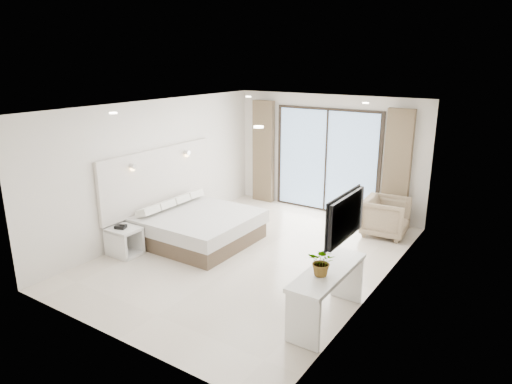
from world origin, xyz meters
TOP-DOWN VIEW (x-y plane):
  - ground at (0.00, 0.00)m, footprint 6.20×6.20m
  - room_shell at (-0.20, 0.73)m, footprint 4.62×6.22m
  - bed at (-1.28, -0.01)m, footprint 2.05×1.95m
  - nightstand at (-1.98, -1.24)m, footprint 0.57×0.47m
  - phone at (-2.00, -1.28)m, footprint 0.22×0.20m
  - console_desk at (2.04, -1.23)m, footprint 0.49×1.56m
  - plant at (2.04, -1.43)m, footprint 0.41×0.44m
  - armchair at (1.69, 2.33)m, footprint 0.85×0.90m

SIDE VIEW (x-z plane):
  - ground at x=0.00m, z-range 0.00..0.00m
  - nightstand at x=-1.98m, z-range 0.00..0.52m
  - bed at x=-1.28m, z-range -0.05..0.66m
  - armchair at x=1.69m, z-range 0.00..0.86m
  - phone at x=-2.00m, z-range 0.52..0.58m
  - console_desk at x=2.04m, z-range 0.18..0.95m
  - plant at x=2.04m, z-range 0.77..1.07m
  - room_shell at x=-0.20m, z-range 0.22..2.94m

